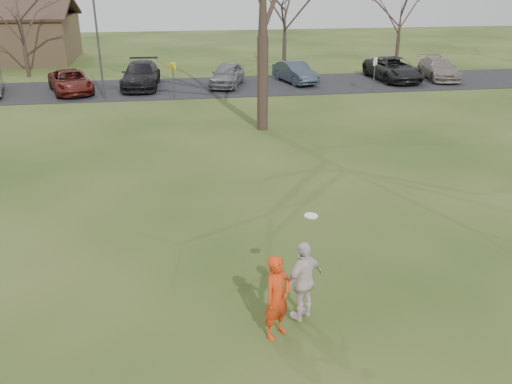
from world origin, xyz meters
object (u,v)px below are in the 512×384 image
Objects in this scene: car_4 at (227,75)px; car_3 at (141,75)px; car_6 at (393,69)px; lamp_post at (96,28)px; catching_play at (304,281)px; player_defender at (277,297)px; car_2 at (71,82)px; car_7 at (439,69)px; car_5 at (295,72)px.

car_3 is at bearing -166.81° from car_4.
lamp_post reaches higher than car_6.
catching_play reaches higher than car_3.
car_6 is 0.85× the size of lamp_post.
player_defender is at bearing -75.66° from car_4.
car_2 is 4.23m from car_3.
catching_play is (-15.42, -24.89, 0.30)m from car_7.
car_7 is at bearing 18.90° from car_4.
player_defender is 25.72m from car_3.
player_defender is 25.03m from car_4.
car_6 is at bearing 19.55° from car_4.
car_7 reaches higher than car_2.
car_2 is at bearing -159.06° from car_4.
car_7 is at bearing 58.22° from catching_play.
lamp_post is at bearing -120.91° from car_3.
car_2 is 4.41m from lamp_post.
player_defender is at bearing -89.73° from car_2.
car_4 is at bearing -171.66° from car_7.
car_6 reaches higher than car_4.
car_2 is at bearing 178.78° from car_6.
catching_play is at bearing -114.38° from car_7.
lamp_post reaches higher than car_3.
lamp_post is at bearing 106.22° from catching_play.
car_2 is 23.99m from car_7.
player_defender is 0.42× the size of car_4.
car_3 is (-3.83, 25.43, -0.08)m from player_defender.
car_2 is 0.75× the size of lamp_post.
car_4 is 8.45m from lamp_post.
car_6 is at bearing 2.21° from car_3.
lamp_post is at bearing -143.05° from car_4.
car_2 is at bearing 70.12° from player_defender.
car_5 is at bearing 77.69° from catching_play.
car_3 reaches higher than car_5.
lamp_post is (-11.91, -2.99, 3.26)m from car_5.
player_defender reaches higher than car_2.
car_7 is at bearing -16.77° from car_5.
car_3 is 4.78m from lamp_post.
lamp_post is at bearing 66.66° from player_defender.
catching_play is 0.36× the size of lamp_post.
car_6 is (16.64, -0.14, -0.03)m from car_3.
car_6 is 1.15× the size of car_7.
car_3 is 19.86m from car_7.
car_7 is at bearing 2.07° from car_3.
car_4 is 1.88× the size of catching_play.
car_7 is (16.03, 25.22, -0.18)m from player_defender.
lamp_post is (-21.85, -2.78, 3.25)m from car_7.
car_5 is at bearing 175.40° from car_6.
catching_play is (-12.19, -24.96, 0.23)m from car_6.
car_6 is 19.11m from lamp_post.
car_5 is 0.76× the size of car_6.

